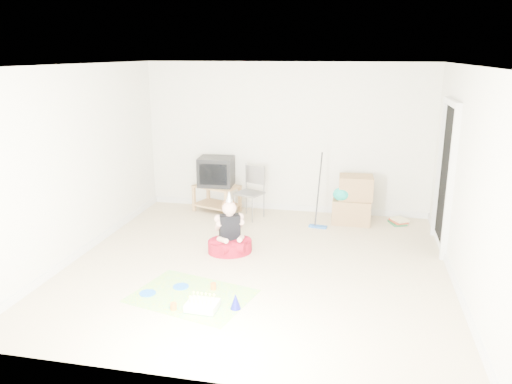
% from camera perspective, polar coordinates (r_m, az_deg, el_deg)
% --- Properties ---
extents(ground, '(5.00, 5.00, 0.00)m').
position_cam_1_polar(ground, '(6.75, 0.14, -8.32)').
color(ground, beige).
rests_on(ground, ground).
extents(doorway_recess, '(0.02, 0.90, 2.05)m').
position_cam_1_polar(doorway_recess, '(7.55, 20.89, 1.43)').
color(doorway_recess, black).
rests_on(doorway_recess, ground).
extents(tv_stand, '(0.88, 0.71, 0.48)m').
position_cam_1_polar(tv_stand, '(8.90, -4.50, -0.46)').
color(tv_stand, '#AA7E4C').
rests_on(tv_stand, ground).
extents(crt_tv, '(0.62, 0.52, 0.51)m').
position_cam_1_polar(crt_tv, '(8.78, -4.56, 2.36)').
color(crt_tv, black).
rests_on(crt_tv, tv_stand).
extents(folding_chair, '(0.53, 0.52, 0.91)m').
position_cam_1_polar(folding_chair, '(8.47, -0.78, -0.13)').
color(folding_chair, gray).
rests_on(folding_chair, ground).
extents(cardboard_boxes, '(0.65, 0.50, 0.79)m').
position_cam_1_polar(cardboard_boxes, '(8.42, 10.99, -0.95)').
color(cardboard_boxes, '#9D764C').
rests_on(cardboard_boxes, ground).
extents(floor_mop, '(0.30, 0.39, 1.18)m').
position_cam_1_polar(floor_mop, '(8.11, 7.14, -2.30)').
color(floor_mop, '#235BB2').
rests_on(floor_mop, ground).
extents(book_pile, '(0.32, 0.35, 0.10)m').
position_cam_1_polar(book_pile, '(8.62, 15.95, -3.22)').
color(book_pile, '#246C3D').
rests_on(book_pile, ground).
extents(seated_woman, '(0.83, 0.83, 0.90)m').
position_cam_1_polar(seated_woman, '(7.11, -3.01, -5.37)').
color(seated_woman, maroon).
rests_on(seated_woman, ground).
extents(party_mat, '(1.53, 1.26, 0.01)m').
position_cam_1_polar(party_mat, '(6.00, -7.37, -11.69)').
color(party_mat, '#E83073').
rests_on(party_mat, ground).
extents(birthday_cake, '(0.35, 0.29, 0.16)m').
position_cam_1_polar(birthday_cake, '(5.67, -6.15, -12.83)').
color(birthday_cake, white).
rests_on(birthday_cake, party_mat).
extents(blue_plate_near, '(0.24, 0.24, 0.01)m').
position_cam_1_polar(blue_plate_near, '(6.21, -8.58, -10.63)').
color(blue_plate_near, blue).
rests_on(blue_plate_near, party_mat).
extents(blue_plate_far, '(0.19, 0.19, 0.01)m').
position_cam_1_polar(blue_plate_far, '(6.13, -12.28, -11.23)').
color(blue_plate_far, blue).
rests_on(blue_plate_far, party_mat).
extents(orange_cup_near, '(0.09, 0.09, 0.08)m').
position_cam_1_polar(orange_cup_near, '(6.10, -4.90, -10.68)').
color(orange_cup_near, orange).
rests_on(orange_cup_near, party_mat).
extents(orange_cup_far, '(0.07, 0.07, 0.08)m').
position_cam_1_polar(orange_cup_far, '(5.72, -9.41, -12.77)').
color(orange_cup_far, orange).
rests_on(orange_cup_far, party_mat).
extents(blue_party_hat, '(0.12, 0.12, 0.18)m').
position_cam_1_polar(blue_party_hat, '(5.64, -2.35, -12.37)').
color(blue_party_hat, '#181BAE').
rests_on(blue_party_hat, party_mat).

